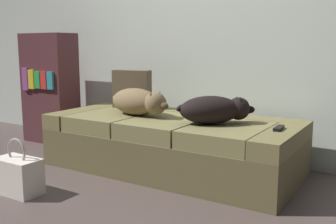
{
  "coord_description": "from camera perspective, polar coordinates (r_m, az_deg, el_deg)",
  "views": [
    {
      "loc": [
        1.58,
        -1.63,
        0.97
      ],
      "look_at": [
        0.0,
        0.94,
        0.47
      ],
      "focal_mm": 42.34,
      "sensor_mm": 36.0,
      "label": 1
    }
  ],
  "objects": [
    {
      "name": "ground_plane",
      "position": [
        2.47,
        -11.85,
        -13.98
      ],
      "size": [
        10.0,
        10.0,
        0.0
      ],
      "primitive_type": "plane",
      "color": "#524340"
    },
    {
      "name": "couch",
      "position": [
        3.15,
        0.49,
        -4.59
      ],
      "size": [
        1.96,
        0.88,
        0.42
      ],
      "color": "brown",
      "rests_on": "ground"
    },
    {
      "name": "dog_tan",
      "position": [
        3.19,
        -4.21,
        1.48
      ],
      "size": [
        0.64,
        0.35,
        0.22
      ],
      "color": "olive",
      "rests_on": "couch"
    },
    {
      "name": "dog_dark",
      "position": [
        2.86,
        6.78,
        0.35
      ],
      "size": [
        0.53,
        0.48,
        0.2
      ],
      "color": "black",
      "rests_on": "couch"
    },
    {
      "name": "tv_remote",
      "position": [
        2.75,
        15.67,
        -2.25
      ],
      "size": [
        0.05,
        0.15,
        0.02
      ],
      "primitive_type": "cube",
      "rotation": [
        0.0,
        0.0,
        0.06
      ],
      "color": "black",
      "rests_on": "couch"
    },
    {
      "name": "throw_pillow",
      "position": [
        3.59,
        -5.22,
        3.31
      ],
      "size": [
        0.36,
        0.18,
        0.34
      ],
      "primitive_type": "cube",
      "rotation": [
        0.0,
        0.0,
        0.19
      ],
      "color": "brown",
      "rests_on": "couch"
    },
    {
      "name": "handbag",
      "position": [
        2.85,
        -20.73,
        -8.48
      ],
      "size": [
        0.32,
        0.18,
        0.38
      ],
      "color": "white",
      "rests_on": "ground"
    },
    {
      "name": "bookshelf",
      "position": [
        4.21,
        -16.63,
        3.3
      ],
      "size": [
        0.56,
        0.3,
        1.1
      ],
      "color": "#51292D",
      "rests_on": "ground"
    }
  ]
}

